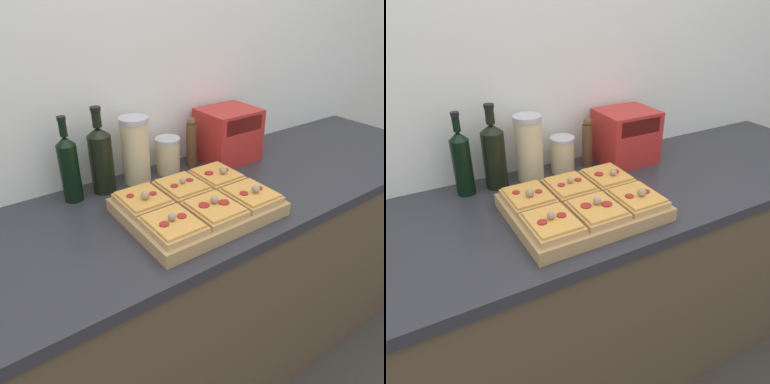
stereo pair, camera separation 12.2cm
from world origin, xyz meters
The scene contains 15 objects.
wall_back centered at (0.00, 0.67, 1.25)m, with size 6.00×0.06×2.50m.
kitchen_counter centered at (0.00, 0.32, 0.45)m, with size 2.63×0.67×0.89m.
cutting_board centered at (0.01, 0.23, 0.91)m, with size 0.47×0.37×0.04m, color tan.
pizza_slice_back_left centered at (-0.14, 0.32, 0.95)m, with size 0.14×0.17×0.06m.
pizza_slice_back_center centered at (0.01, 0.32, 0.95)m, with size 0.14×0.17×0.05m.
pizza_slice_back_right centered at (0.16, 0.32, 0.95)m, with size 0.14×0.17×0.05m.
pizza_slice_front_left centered at (-0.14, 0.14, 0.95)m, with size 0.14×0.17×0.05m.
pizza_slice_front_center centered at (0.01, 0.14, 0.95)m, with size 0.14×0.17×0.05m.
pizza_slice_front_right centered at (0.16, 0.14, 0.95)m, with size 0.14×0.17×0.06m.
olive_oil_bottle centered at (-0.29, 0.55, 1.01)m, with size 0.07×0.07×0.30m.
wine_bottle centered at (-0.17, 0.55, 1.02)m, with size 0.08×0.08×0.31m.
grain_jar_tall centered at (-0.04, 0.55, 1.01)m, with size 0.11×0.11×0.25m.
grain_jar_short centered at (0.10, 0.55, 0.96)m, with size 0.10×0.10×0.14m.
pepper_mill centered at (0.22, 0.55, 0.99)m, with size 0.04×0.04×0.21m.
toaster_oven centered at (0.38, 0.52, 1.00)m, with size 0.25×0.20×0.22m.
Camera 1 is at (-0.62, -0.62, 1.53)m, focal length 35.00 mm.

